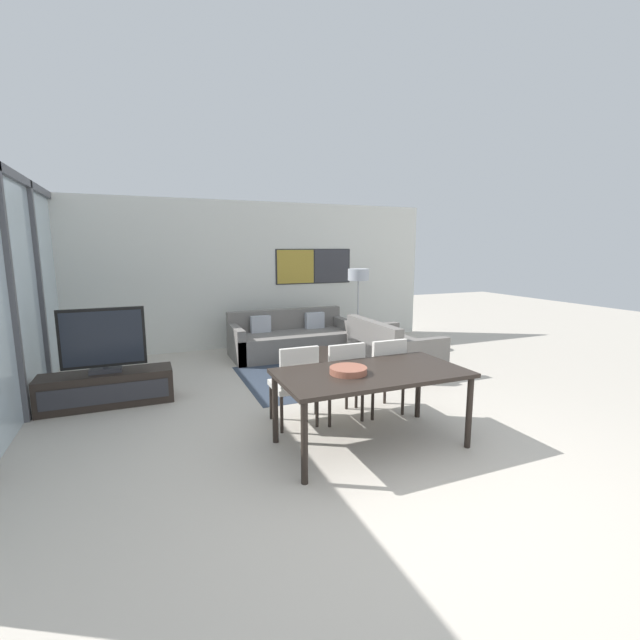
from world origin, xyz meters
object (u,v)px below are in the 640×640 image
Objects in this scene: tv_console at (107,389)px; floor_lamp at (358,279)px; dining_chair_left at (296,381)px; dining_table at (372,378)px; sofa_main at (291,340)px; television at (103,341)px; dining_chair_right at (383,371)px; coffee_table at (322,359)px; fruit_bowl at (348,370)px; sofa_side at (390,352)px; dining_chair_centre at (342,376)px.

floor_lamp is (4.30, 1.60, 1.12)m from tv_console.
dining_table is at bearing -53.87° from dining_chair_left.
television is at bearing -151.66° from sofa_main.
floor_lamp is (1.31, 3.15, 0.82)m from dining_chair_right.
coffee_table is 2.80× the size of fruit_bowl.
dining_chair_left is at bearing 126.13° from dining_table.
fruit_bowl reaches higher than coffee_table.
television reaches higher than sofa_side.
dining_chair_right is 3.50m from floor_lamp.
tv_console is at bearing 148.19° from dining_chair_centre.
tv_console is 1.59× the size of television.
sofa_main is 2.41× the size of dining_chair_centre.
coffee_table is 2.29m from floor_lamp.
dining_table is (-1.65, -2.30, 0.42)m from sofa_side.
dining_chair_left is at bearing 126.04° from sofa_side.
fruit_bowl reaches higher than dining_table.
sofa_main is 2.19× the size of coffee_table.
tv_console is 3.32m from sofa_main.
floor_lamp is (2.08, 3.79, 0.54)m from fruit_bowl.
dining_chair_left and dining_chair_centre have the same top height.
sofa_side is at bearing 1.40° from television.
coffee_table is at bearing 73.16° from fruit_bowl.
sofa_main reaches higher than dining_table.
dining_chair_centre is 0.53m from dining_chair_right.
dining_chair_left is at bearing 111.63° from fruit_bowl.
coffee_table is at bearing 89.11° from sofa_side.
dining_chair_left is at bearing -37.26° from television.
television is (0.00, 0.00, 0.60)m from tv_console.
sofa_main is at bearing 28.34° from television.
dining_chair_centre is 0.75m from fruit_bowl.
dining_chair_left is 2.54× the size of fruit_bowl.
sofa_side is at bearing 50.42° from fruit_bowl.
dining_chair_right is (3.00, -1.54, 0.30)m from tv_console.
dining_chair_right is at bearing -88.67° from sofa_main.
fruit_bowl is at bearing -44.49° from tv_console.
television reaches higher than tv_console.
dining_chair_centre reaches higher than sofa_side.
tv_console is at bearing 135.51° from fruit_bowl.
dining_chair_centre is (0.53, -0.05, 0.00)m from dining_chair_left.
television is at bearing 148.17° from dining_chair_centre.
dining_chair_centre reaches higher than fruit_bowl.
fruit_bowl is 0.23× the size of floor_lamp.
dining_chair_right is (1.05, -0.06, 0.00)m from dining_chair_left.
sofa_main is at bearing 38.95° from sofa_side.
floor_lamp reaches higher than coffee_table.
dining_chair_left is (-0.53, 0.72, -0.17)m from dining_table.
dining_table is 0.86m from dining_chair_right.
coffee_table is 1.10× the size of dining_chair_left.
dining_chair_left reaches higher than dining_table.
dining_chair_centre is (2.47, -1.53, -0.30)m from television.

